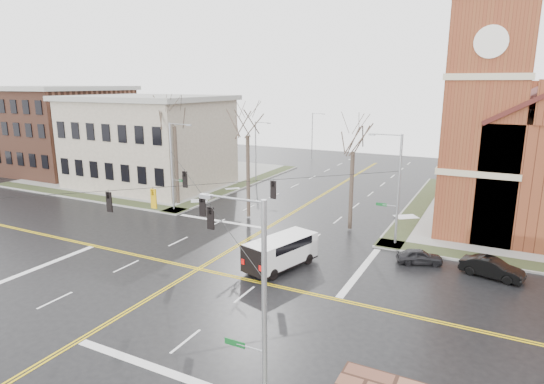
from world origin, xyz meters
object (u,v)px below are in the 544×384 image
at_px(streetlight_north_b, 313,134).
at_px(parked_car_a, 419,256).
at_px(signal_pole_nw, 173,164).
at_px(signal_pole_se, 260,311).
at_px(signal_pole_ne, 396,186).
at_px(tree_ne, 353,146).
at_px(tree_nw_far, 174,122).
at_px(streetlight_north_a, 257,149).
at_px(cargo_van, 283,250).
at_px(parked_car_b, 492,268).
at_px(tree_nw_near, 248,130).

xyz_separation_m(streetlight_north_b, parked_car_a, (24.62, -39.76, -3.91)).
bearing_deg(streetlight_north_b, signal_pole_nw, -91.05).
bearing_deg(signal_pole_nw, streetlight_north_b, 88.95).
distance_m(streetlight_north_b, parked_car_a, 46.93).
bearing_deg(signal_pole_se, signal_pole_nw, 134.55).
distance_m(signal_pole_ne, tree_ne, 5.53).
distance_m(streetlight_north_b, tree_nw_far, 34.64).
xyz_separation_m(streetlight_north_a, cargo_van, (15.89, -24.84, -3.15)).
bearing_deg(cargo_van, parked_car_b, 35.99).
distance_m(signal_pole_se, parked_car_a, 20.40).
height_order(streetlight_north_a, tree_ne, tree_ne).
bearing_deg(tree_nw_far, signal_pole_ne, -5.30).
height_order(streetlight_north_a, cargo_van, streetlight_north_a).
height_order(signal_pole_nw, tree_nw_far, tree_nw_far).
bearing_deg(parked_car_a, tree_nw_near, 54.80).
bearing_deg(tree_nw_near, signal_pole_nw, -171.33).
height_order(signal_pole_nw, parked_car_b, signal_pole_nw).
height_order(signal_pole_ne, streetlight_north_a, signal_pole_ne).
xyz_separation_m(signal_pole_nw, streetlight_north_a, (0.67, 16.50, -0.48)).
xyz_separation_m(signal_pole_ne, tree_nw_far, (-24.01, 2.23, 4.11)).
bearing_deg(signal_pole_nw, cargo_van, -26.74).
bearing_deg(streetlight_north_a, tree_nw_far, -98.13).
distance_m(signal_pole_nw, parked_car_b, 30.63).
bearing_deg(streetlight_north_b, streetlight_north_a, -90.00).
bearing_deg(streetlight_north_b, parked_car_a, -58.23).
relative_size(parked_car_b, tree_nw_far, 0.33).
relative_size(signal_pole_ne, parked_car_b, 2.21).
relative_size(parked_car_a, tree_nw_far, 0.26).
bearing_deg(tree_ne, parked_car_a, -37.31).
distance_m(signal_pole_ne, parked_car_b, 9.30).
xyz_separation_m(signal_pole_ne, streetlight_north_a, (-21.97, 16.50, -0.48)).
distance_m(signal_pole_se, tree_nw_near, 28.49).
bearing_deg(streetlight_north_b, signal_pole_se, -69.73).
height_order(signal_pole_se, tree_ne, tree_ne).
distance_m(cargo_van, tree_nw_far, 22.20).
relative_size(tree_nw_far, tree_nw_near, 1.04).
xyz_separation_m(signal_pole_nw, signal_pole_se, (22.64, -23.00, 0.00)).
relative_size(signal_pole_se, tree_nw_far, 0.72).
xyz_separation_m(signal_pole_ne, signal_pole_se, (0.00, -23.00, 0.00)).
height_order(signal_pole_ne, parked_car_b, signal_pole_ne).
bearing_deg(signal_pole_nw, parked_car_b, -6.60).
relative_size(signal_pole_ne, tree_ne, 0.85).
distance_m(streetlight_north_a, parked_car_a, 31.81).
bearing_deg(tree_nw_far, streetlight_north_b, 86.60).
xyz_separation_m(cargo_van, parked_car_a, (8.74, 5.09, -0.76)).
xyz_separation_m(parked_car_a, tree_ne, (-7.01, 5.34, 7.08)).
bearing_deg(streetlight_north_b, cargo_van, -70.49).
relative_size(signal_pole_ne, cargo_van, 1.44).
bearing_deg(tree_ne, signal_pole_nw, -173.49).
distance_m(signal_pole_ne, signal_pole_nw, 22.64).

